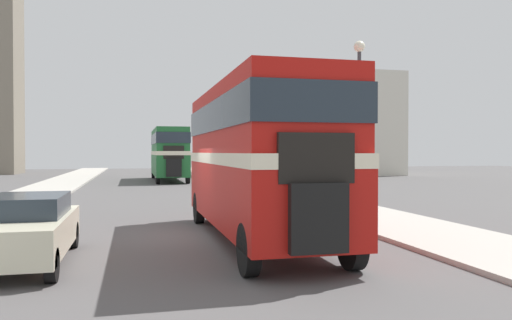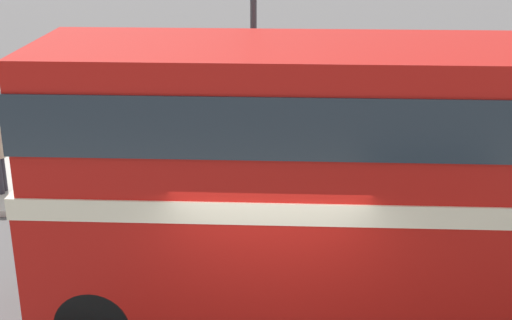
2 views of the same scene
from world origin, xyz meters
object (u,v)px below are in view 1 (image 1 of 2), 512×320
at_px(street_lamp, 359,104).
at_px(bus_distant, 169,150).
at_px(double_decker_bus, 256,150).
at_px(car_parked_near, 26,229).
at_px(pedestrian_walking, 314,184).

bearing_deg(street_lamp, bus_distant, 98.71).
xyz_separation_m(double_decker_bus, bus_distant, (-0.31, 29.08, 0.10)).
height_order(double_decker_bus, car_parked_near, double_decker_bus).
xyz_separation_m(car_parked_near, street_lamp, (9.32, 3.34, 3.20)).
bearing_deg(bus_distant, street_lamp, -81.29).
height_order(pedestrian_walking, street_lamp, street_lamp).
height_order(bus_distant, street_lamp, street_lamp).
height_order(car_parked_near, pedestrian_walking, pedestrian_walking).
distance_m(car_parked_near, pedestrian_walking, 13.04).
relative_size(car_parked_near, pedestrian_walking, 2.70).
distance_m(double_decker_bus, pedestrian_walking, 8.40).
bearing_deg(car_parked_near, bus_distant, 80.48).
distance_m(double_decker_bus, car_parked_near, 5.92).
xyz_separation_m(bus_distant, pedestrian_walking, (4.62, -22.00, -1.52)).
bearing_deg(car_parked_near, pedestrian_walking, 41.50).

